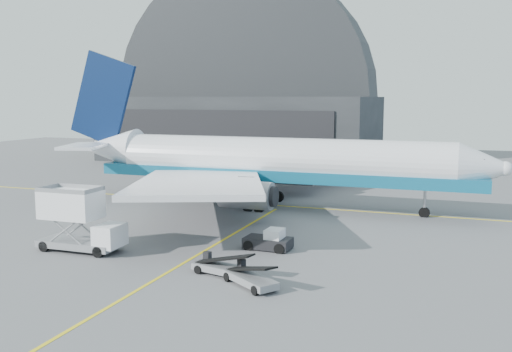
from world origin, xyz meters
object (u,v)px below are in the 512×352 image
at_px(catering_truck, 78,221).
at_px(belt_loader_a, 223,267).
at_px(airliner, 264,162).
at_px(pushback_tug, 269,241).
at_px(belt_loader_b, 250,277).

relative_size(catering_truck, belt_loader_a, 1.46).
xyz_separation_m(airliner, belt_loader_a, (5.60, -24.20, -4.37)).
xyz_separation_m(catering_truck, pushback_tug, (13.80, 5.59, -1.75)).
xyz_separation_m(airliner, pushback_tug, (6.41, -16.82, -4.28)).
relative_size(airliner, belt_loader_b, 11.25).
height_order(catering_truck, belt_loader_a, catering_truck).
bearing_deg(belt_loader_b, catering_truck, -156.60).
bearing_deg(belt_loader_a, airliner, 116.67).
xyz_separation_m(pushback_tug, belt_loader_a, (-0.81, -7.38, -0.09)).
distance_m(airliner, pushback_tug, 18.51).
bearing_deg(airliner, belt_loader_a, -76.97).
bearing_deg(pushback_tug, belt_loader_b, -77.52).
xyz_separation_m(belt_loader_a, belt_loader_b, (2.50, -1.43, 0.00)).
bearing_deg(pushback_tug, catering_truck, -156.31).
height_order(catering_truck, pushback_tug, catering_truck).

